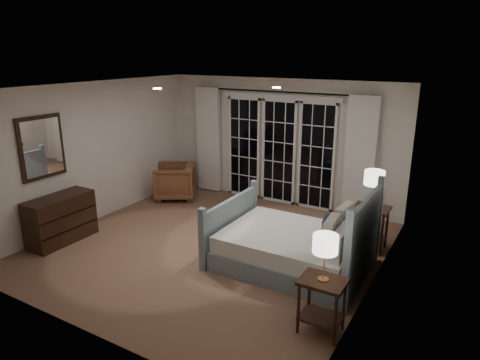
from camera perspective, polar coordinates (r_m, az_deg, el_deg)
The scene contains 20 objects.
floor at distance 6.95m, azimuth -3.84°, elevation -8.81°, with size 5.00×5.00×0.00m, color #845E47.
ceiling at distance 6.28m, azimuth -4.29°, elevation 12.19°, with size 5.00×5.00×0.00m, color white.
wall_left at distance 8.14m, azimuth -18.80°, elevation 3.51°, with size 0.02×5.00×2.50m, color white.
wall_right at distance 5.56m, azimuth 17.84°, elevation -2.44°, with size 0.02×5.00×2.50m, color white.
wall_back at distance 8.62m, azimuth 5.34°, elevation 5.06°, with size 5.00×0.02×2.50m, color white.
wall_front at distance 4.77m, azimuth -21.24°, elevation -6.01°, with size 5.00×0.02×2.50m, color white.
french_doors at distance 8.62m, azimuth 5.20°, elevation 3.97°, with size 2.50×0.04×2.20m.
curtain_rod at distance 8.39m, azimuth 5.24°, elevation 11.64°, with size 0.03×0.03×3.50m, color black.
curtain_left at distance 9.35m, azimuth -4.23°, elevation 5.39°, with size 0.55×0.10×2.25m, color silver.
curtain_right at distance 8.00m, azimuth 15.72°, elevation 2.81°, with size 0.55×0.10×2.25m, color silver.
downlight_a at distance 6.40m, azimuth 4.89°, elevation 12.17°, with size 0.12×0.12×0.01m, color white.
downlight_b at distance 6.33m, azimuth -10.97°, elevation 11.88°, with size 0.12×0.12×0.01m, color white.
bed at distance 6.25m, azimuth 7.42°, elevation -8.81°, with size 2.10×1.50×1.22m.
nightstand_left at distance 4.93m, azimuth 10.88°, elevation -15.15°, with size 0.49×0.39×0.64m.
nightstand_right at distance 6.98m, azimuth 16.97°, elevation -5.30°, with size 0.54×0.43×0.70m.
lamp_left at distance 4.63m, azimuth 11.32°, elevation -8.46°, with size 0.27×0.27×0.53m.
lamp_right at distance 6.76m, azimuth 17.47°, elevation 0.22°, with size 0.30×0.30×0.59m.
armchair at distance 9.09m, azimuth -8.67°, elevation -0.17°, with size 0.79×0.81×0.74m, color brown.
dresser at distance 7.56m, azimuth -22.79°, elevation -4.81°, with size 0.46×1.09×0.77m.
mirror at distance 7.43m, azimuth -24.92°, elevation 3.97°, with size 0.05×0.85×1.00m.
Camera 1 is at (3.54, -5.16, 3.02)m, focal length 32.00 mm.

